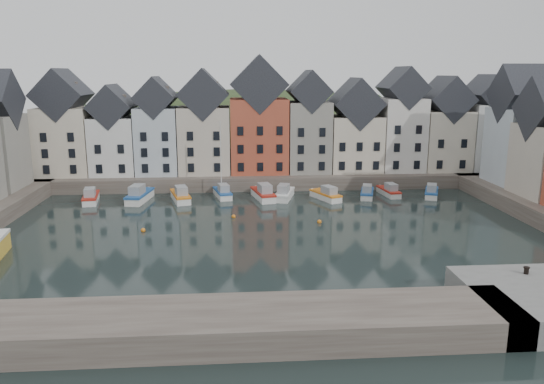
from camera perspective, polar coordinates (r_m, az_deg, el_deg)
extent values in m
plane|color=#1C2726|center=(56.84, -0.08, -4.86)|extent=(260.00, 260.00, 0.00)
cube|color=#473D37|center=(85.67, -1.52, 1.84)|extent=(90.00, 16.00, 2.00)
cube|color=#473D37|center=(36.41, -13.84, -14.05)|extent=(50.00, 6.00, 2.00)
ellipsoid|color=#27351A|center=(115.59, -2.08, -4.99)|extent=(153.60, 70.40, 64.00)
sphere|color=#1F3015|center=(105.79, -9.73, 7.96)|extent=(5.77, 5.77, 5.77)
sphere|color=#1F3015|center=(118.67, 9.94, 8.17)|extent=(5.27, 5.27, 5.27)
sphere|color=#1F3015|center=(114.35, 14.14, 7.69)|extent=(5.07, 5.07, 5.07)
sphere|color=#1F3015|center=(111.12, 5.27, 7.85)|extent=(5.01, 5.01, 5.01)
sphere|color=#1F3015|center=(116.17, -21.23, 6.64)|extent=(3.94, 3.94, 3.94)
sphere|color=#1F3015|center=(119.09, 11.63, 8.08)|extent=(5.21, 5.21, 5.21)
sphere|color=#1F3015|center=(113.18, -1.22, 8.24)|extent=(5.45, 5.45, 5.45)
sphere|color=#1F3015|center=(110.96, 18.03, 6.96)|extent=(4.49, 4.49, 4.49)
cube|color=beige|center=(86.44, -21.26, 5.13)|extent=(7.67, 8.00, 10.07)
cube|color=black|center=(85.91, -21.64, 9.71)|extent=(7.67, 8.16, 7.67)
cube|color=silver|center=(84.69, -16.50, 4.83)|extent=(6.56, 8.00, 8.61)
cube|color=black|center=(84.14, -16.76, 8.83)|extent=(6.56, 8.16, 6.56)
cube|color=#B4BFC7|center=(83.46, -12.13, 5.45)|extent=(6.20, 8.00, 10.02)
cube|color=black|center=(82.92, -12.34, 9.94)|extent=(6.20, 8.16, 6.20)
cube|color=#BEB2A0|center=(82.78, -7.24, 5.60)|extent=(7.70, 8.00, 10.08)
cube|color=black|center=(82.22, -7.37, 10.40)|extent=(7.70, 8.16, 7.70)
cube|color=#AA4730|center=(82.68, -1.43, 6.11)|extent=(8.69, 8.00, 11.28)
cube|color=black|center=(82.15, -1.47, 11.51)|extent=(8.69, 8.16, 8.69)
cube|color=gray|center=(83.44, 3.89, 5.97)|extent=(6.43, 8.00, 10.78)
cube|color=black|center=(82.91, 3.96, 10.76)|extent=(6.43, 8.16, 6.43)
cube|color=beige|center=(84.90, 8.78, 5.21)|extent=(7.88, 8.00, 8.56)
cube|color=black|center=(84.33, 8.93, 9.41)|extent=(7.88, 8.16, 7.88)
cube|color=silver|center=(86.68, 13.57, 6.06)|extent=(6.50, 8.00, 11.27)
cube|color=black|center=(86.18, 13.83, 10.84)|extent=(6.50, 8.16, 6.50)
cube|color=beige|center=(89.17, 17.86, 5.35)|extent=(7.23, 8.00, 9.32)
cube|color=black|center=(88.64, 18.14, 9.48)|extent=(7.23, 8.16, 7.23)
cube|color=silver|center=(91.89, 21.86, 5.56)|extent=(6.18, 8.00, 10.32)
cube|color=black|center=(91.40, 22.21, 9.72)|extent=(6.18, 8.16, 6.18)
cube|color=#B4BFC7|center=(81.44, 25.25, 4.47)|extent=(7.47, 8.00, 10.38)
cube|color=black|center=(80.87, 25.73, 9.50)|extent=(7.62, 8.00, 8.00)
sphere|color=orange|center=(64.33, -4.16, -2.65)|extent=(0.50, 0.50, 0.50)
sphere|color=orange|center=(62.23, 5.11, -3.20)|extent=(0.50, 0.50, 0.50)
sphere|color=orange|center=(60.38, -13.70, -4.02)|extent=(0.50, 0.50, 0.50)
cube|color=silver|center=(76.01, -18.89, -0.77)|extent=(2.67, 6.05, 1.07)
cube|color=#A72317|center=(75.88, -18.92, -0.34)|extent=(2.78, 6.18, 0.24)
cube|color=gray|center=(74.90, -19.01, -0.05)|extent=(1.72, 2.53, 1.17)
cube|color=silver|center=(74.71, -14.02, -0.64)|extent=(3.00, 6.94, 1.23)
cube|color=#1F4E90|center=(74.56, -14.05, -0.14)|extent=(3.13, 7.09, 0.28)
cube|color=gray|center=(73.49, -14.32, 0.20)|extent=(1.95, 2.89, 1.34)
cube|color=silver|center=(73.68, -9.82, -0.65)|extent=(3.32, 6.44, 1.13)
cube|color=orange|center=(73.54, -9.83, -0.19)|extent=(3.45, 6.59, 0.26)
cube|color=gray|center=(72.51, -9.74, 0.13)|extent=(2.01, 2.75, 1.24)
cube|color=silver|center=(75.12, -5.35, -0.29)|extent=(2.83, 5.81, 1.02)
cube|color=#1F4E90|center=(75.00, -5.36, 0.13)|extent=(2.94, 5.94, 0.23)
cube|color=gray|center=(74.08, -5.24, 0.41)|extent=(1.75, 2.46, 1.12)
cylinder|color=silver|center=(74.66, -5.52, 3.74)|extent=(0.13, 0.13, 10.24)
cube|color=silver|center=(73.68, -0.98, -0.45)|extent=(3.23, 6.74, 1.19)
cube|color=#A72317|center=(73.53, -0.98, 0.04)|extent=(3.36, 6.89, 0.27)
cube|color=gray|center=(72.48, -0.78, 0.38)|extent=(2.01, 2.85, 1.30)
cube|color=silver|center=(73.91, 1.36, -0.43)|extent=(3.31, 6.27, 1.10)
cube|color=silver|center=(73.78, 1.36, 0.02)|extent=(3.44, 6.41, 0.25)
cube|color=gray|center=(72.78, 1.25, 0.33)|extent=(1.98, 2.69, 1.20)
cube|color=silver|center=(73.75, 5.77, -0.54)|extent=(3.78, 5.86, 1.04)
cube|color=orange|center=(73.62, 5.78, -0.11)|extent=(3.91, 6.00, 0.24)
cube|color=gray|center=(72.81, 6.15, 0.19)|extent=(2.10, 2.59, 1.13)
cube|color=silver|center=(75.96, 10.19, -0.30)|extent=(3.01, 5.55, 0.97)
cube|color=#1F4E90|center=(75.84, 10.21, 0.09)|extent=(3.12, 5.68, 0.22)
cube|color=gray|center=(74.95, 10.20, 0.35)|extent=(1.78, 2.39, 1.06)
cube|color=silver|center=(77.66, 12.43, -0.12)|extent=(2.19, 5.44, 0.97)
cube|color=#A72317|center=(77.55, 12.44, 0.26)|extent=(2.29, 5.55, 0.22)
cube|color=gray|center=(76.73, 12.69, 0.52)|extent=(1.47, 2.24, 1.06)
cube|color=silver|center=(78.44, 16.77, -0.23)|extent=(3.54, 5.64, 0.99)
cube|color=#1F4E90|center=(78.32, 16.80, 0.15)|extent=(3.66, 5.78, 0.23)
cube|color=gray|center=(77.41, 16.81, 0.42)|extent=(1.99, 2.49, 1.09)
cylinder|color=black|center=(45.72, 25.68, -7.64)|extent=(0.36, 0.36, 0.50)
cylinder|color=black|center=(45.63, 25.72, -7.32)|extent=(0.48, 0.48, 0.08)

